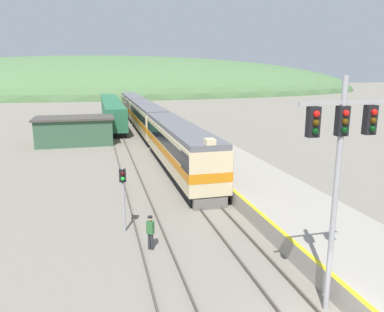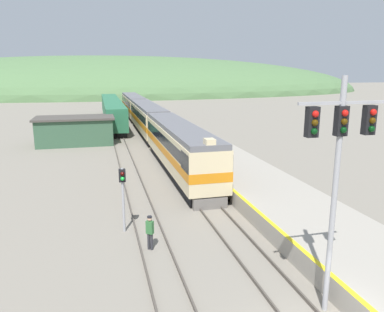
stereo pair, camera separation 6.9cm
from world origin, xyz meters
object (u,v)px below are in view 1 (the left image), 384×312
(carriage_third, at_px, (133,105))
(track_worker, at_px, (150,231))
(signal_mast_main, at_px, (339,155))
(carriage_second, at_px, (147,118))
(express_train_lead_car, at_px, (179,146))
(signal_post_siding, at_px, (123,187))
(siding_train, at_px, (112,111))

(carriage_third, distance_m, track_worker, 56.99)
(signal_mast_main, bearing_deg, carriage_second, 91.55)
(express_train_lead_car, xyz_separation_m, carriage_third, (0.00, 42.55, -0.01))
(express_train_lead_car, relative_size, carriage_third, 0.97)
(signal_post_siding, bearing_deg, signal_mast_main, -52.80)
(siding_train, distance_m, signal_mast_main, 56.49)
(express_train_lead_car, height_order, track_worker, express_train_lead_car)
(carriage_third, relative_size, track_worker, 11.39)
(carriage_second, bearing_deg, carriage_third, 90.00)
(carriage_third, xyz_separation_m, signal_post_siding, (-5.71, -54.27, 0.33))
(express_train_lead_car, relative_size, carriage_second, 0.97)
(signal_post_siding, bearing_deg, siding_train, 88.38)
(track_worker, bearing_deg, signal_post_siding, 113.79)
(express_train_lead_car, relative_size, signal_mast_main, 2.28)
(express_train_lead_car, height_order, signal_mast_main, signal_mast_main)
(signal_post_siding, distance_m, track_worker, 3.20)
(express_train_lead_car, distance_m, carriage_third, 42.55)
(carriage_second, distance_m, siding_train, 14.76)
(carriage_third, relative_size, signal_mast_main, 2.35)
(express_train_lead_car, bearing_deg, carriage_third, 90.00)
(express_train_lead_car, height_order, carriage_second, express_train_lead_car)
(siding_train, relative_size, track_worker, 19.37)
(siding_train, height_order, signal_mast_main, signal_mast_main)
(siding_train, xyz_separation_m, signal_mast_main, (5.52, -56.08, 3.96))
(signal_mast_main, bearing_deg, express_train_lead_car, 93.14)
(carriage_second, height_order, signal_mast_main, signal_mast_main)
(carriage_second, relative_size, track_worker, 11.39)
(express_train_lead_car, bearing_deg, carriage_second, 90.00)
(carriage_third, xyz_separation_m, siding_train, (-4.38, -7.22, -0.27))
(express_train_lead_car, distance_m, signal_post_siding, 13.04)
(carriage_second, bearing_deg, track_worker, -97.39)
(signal_mast_main, relative_size, track_worker, 4.85)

